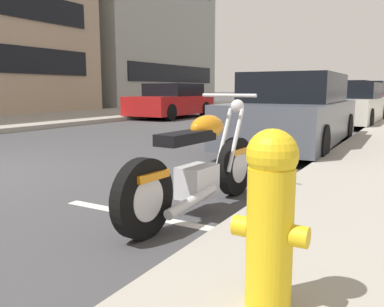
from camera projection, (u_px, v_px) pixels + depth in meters
The scene contains 11 objects.
sidewalk_far_curb at pixel (129, 112), 18.78m from camera, with size 120.00×5.00×0.14m, color gray.
parking_stall_stripe at pixel (160, 219), 3.62m from camera, with size 0.12×2.20×0.01m, color silver.
parked_motorcycle at pixel (199, 168), 3.76m from camera, with size 2.21×0.62×1.12m.
parked_car_across_street at pixel (295, 113), 7.91m from camera, with size 4.59×1.89×1.46m.
parked_car_mid_block at pixel (350, 105), 13.02m from camera, with size 4.73×1.94×1.36m.
parked_car_at_intersection at pixel (365, 99), 18.11m from camera, with size 4.71×2.14×1.50m.
parked_car_behind_motorcycle at pixel (382, 97), 22.77m from camera, with size 4.76×2.07×1.46m.
crossing_truck at pixel (364, 92), 36.19m from camera, with size 2.35×5.51×1.93m.
car_opposite_curb at pixel (171, 102), 16.19m from camera, with size 4.07×1.90×1.37m.
fire_hydrant at pixel (270, 214), 1.86m from camera, with size 0.24×0.36×0.85m.
townhouse_near_left at pixel (120, 35), 28.00m from camera, with size 11.68×9.14×9.73m.
Camera 1 is at (-2.87, -5.42, 1.17)m, focal length 37.37 mm.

